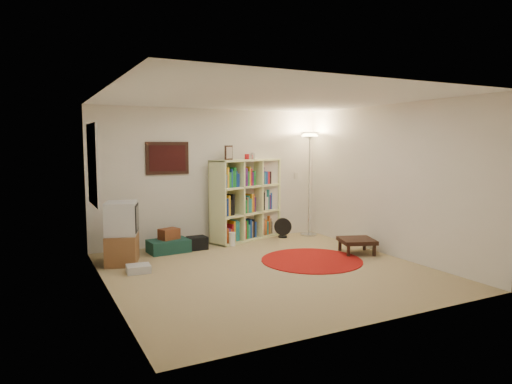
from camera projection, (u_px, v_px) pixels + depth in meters
room at (264, 185)px, 6.59m from camera, size 4.54×4.54×2.54m
bookshelf at (245, 201)px, 8.81m from camera, size 1.61×0.98×1.87m
floor_lamp at (310, 150)px, 9.10m from camera, size 0.46×0.46×2.09m
floor_fan at (283, 228)px, 9.03m from camera, size 0.34×0.24×0.39m
tv_stand at (122, 234)px, 7.07m from camera, size 0.64×0.77×0.96m
dvd_box at (138, 269)px, 6.59m from camera, size 0.36×0.30×0.11m
suitcase at (169, 246)px, 7.82m from camera, size 0.71×0.48×0.22m
wicker_basket at (169, 234)px, 7.85m from camera, size 0.38×0.32×0.18m
duffel_bag at (197, 243)px, 8.04m from camera, size 0.33×0.28×0.23m
paper_towel at (232, 239)px, 8.31m from camera, size 0.15×0.15×0.25m
red_rug at (312, 260)px, 7.27m from camera, size 1.61×1.61×0.01m
side_table at (357, 241)px, 7.72m from camera, size 0.71×0.71×0.26m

